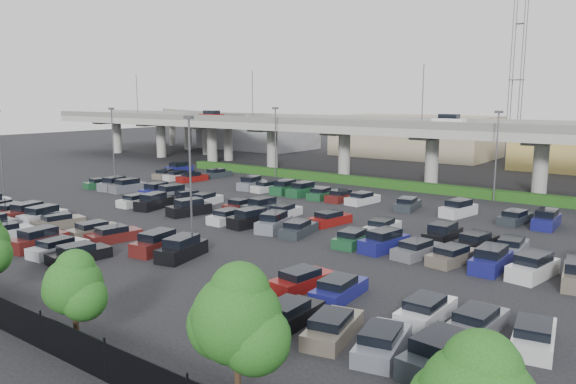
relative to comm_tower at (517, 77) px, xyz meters
The scene contains 8 objects.
ground 75.73m from the comm_tower, 93.09° to the right, with size 280.00×280.00×0.00m, color black.
overpass 43.10m from the comm_tower, 95.77° to the right, with size 150.00×13.00×15.80m.
on_ramp 64.67m from the comm_tower, 151.11° to the right, with size 50.93×30.13×8.80m.
hedge 51.42m from the comm_tower, 94.67° to the right, with size 66.00×1.60×1.10m, color #193E12.
parked_cars 78.74m from the comm_tower, 93.84° to the right, with size 62.81×41.62×1.67m.
light_poles 73.06m from the comm_tower, 96.44° to the right, with size 66.90×48.38×10.30m.
distant_buildings 18.96m from the comm_tower, 55.50° to the right, with size 138.00×24.00×9.00m.
comm_tower is the anchor object (origin of this frame).
Camera 1 is at (35.36, -40.92, 11.93)m, focal length 35.00 mm.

